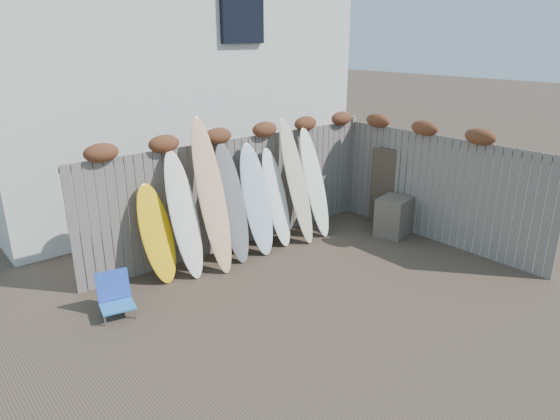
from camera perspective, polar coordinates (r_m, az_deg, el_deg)
ground at (r=7.77m, az=5.74°, el=-9.26°), size 80.00×80.00×0.00m
back_fence at (r=9.05m, az=-4.54°, el=3.10°), size 6.05×0.28×2.24m
right_fence at (r=9.70m, az=17.49°, el=3.11°), size 0.28×4.40×2.24m
house at (r=12.48m, az=-14.50°, el=16.43°), size 8.50×5.50×6.33m
beach_chair at (r=7.42m, az=-18.33°, el=-9.25°), size 0.53×0.56×0.60m
wooden_crate at (r=9.96m, az=12.84°, el=-0.72°), size 0.75×0.67×0.75m
lattice_panel at (r=10.31m, az=13.10°, el=2.40°), size 0.45×0.99×1.58m
surfboard_0 at (r=8.02m, az=-13.91°, el=-2.65°), size 0.59×0.62×1.56m
surfboard_1 at (r=8.07m, az=-10.94°, el=-0.53°), size 0.48×0.72×2.02m
surfboard_2 at (r=8.17m, az=-7.82°, el=1.64°), size 0.52×0.89×2.49m
surfboard_3 at (r=8.52m, az=-5.51°, el=0.78°), size 0.52×0.74×2.01m
surfboard_4 at (r=8.81m, az=-2.69°, el=1.21°), size 0.58×0.72×1.94m
surfboard_5 at (r=9.15m, az=-0.43°, el=1.43°), size 0.49×0.66×1.78m
surfboard_6 at (r=9.26m, az=1.89°, el=3.32°), size 0.54×0.85×2.30m
surfboard_7 at (r=9.62m, az=3.96°, el=3.16°), size 0.52×0.76×2.07m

